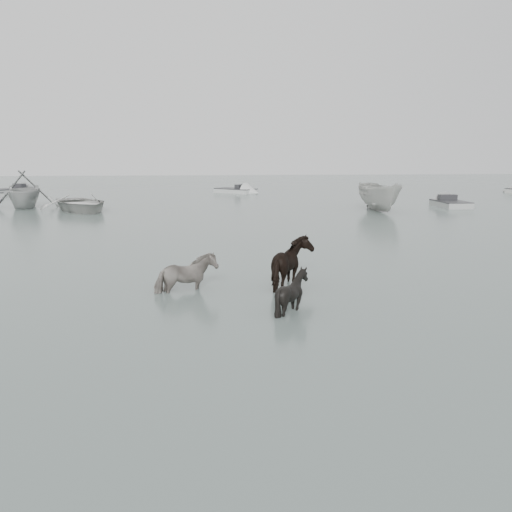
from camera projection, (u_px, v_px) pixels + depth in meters
name	position (u px, v px, depth m)	size (l,w,h in m)	color
ground	(235.00, 307.00, 13.21)	(140.00, 140.00, 0.00)	#516059
pony_pinto	(185.00, 266.00, 14.53)	(0.72, 1.59, 1.34)	black
pony_dark	(294.00, 258.00, 15.08)	(1.53, 1.31, 1.54)	black
pony_black	(292.00, 285.00, 12.75)	(0.96, 1.08, 1.19)	black
rowboat_lead	(80.00, 201.00, 33.83)	(3.89, 5.45, 1.13)	#BCBBB6
rowboat_trail	(24.00, 188.00, 35.55)	(4.06, 4.70, 2.48)	#A0A3A1
boat_small	(380.00, 195.00, 33.65)	(1.82, 4.85, 1.87)	#ADADA8
skiff_port	(451.00, 201.00, 36.26)	(4.26, 1.60, 0.75)	#949694
skiff_mid	(236.00, 189.00, 47.97)	(4.92, 1.60, 0.75)	#B0B3B0
skiff_far	(13.00, 188.00, 48.15)	(5.33, 1.60, 0.75)	#949795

